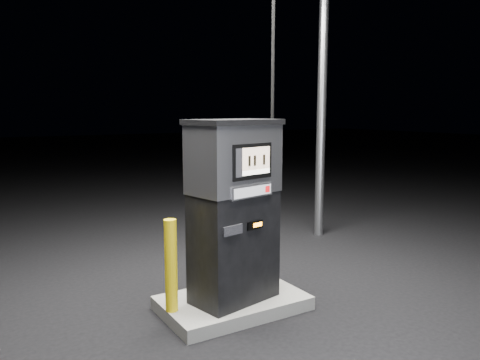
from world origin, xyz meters
TOP-DOWN VIEW (x-y plane):
  - ground at (0.00, 0.00)m, footprint 80.00×80.00m
  - pump_island at (0.00, 0.00)m, footprint 1.60×1.00m
  - fuel_dispenser at (-0.01, -0.07)m, footprint 1.16×0.79m
  - bollard_left at (-0.74, 0.01)m, footprint 0.13×0.13m
  - bollard_right at (0.57, 0.17)m, footprint 0.11×0.11m

SIDE VIEW (x-z plane):
  - ground at x=0.00m, z-range 0.00..0.00m
  - pump_island at x=0.00m, z-range 0.00..0.15m
  - bollard_right at x=0.57m, z-range 0.15..0.98m
  - bollard_left at x=-0.74m, z-range 0.15..1.14m
  - fuel_dispenser at x=-0.01m, z-range -0.90..3.27m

